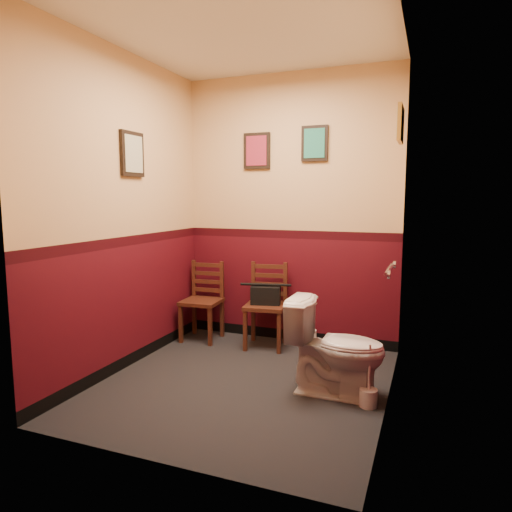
% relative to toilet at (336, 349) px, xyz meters
% --- Properties ---
extents(floor, '(2.20, 2.40, 0.00)m').
position_rel_toilet_xyz_m(floor, '(-0.72, -0.05, -0.36)').
color(floor, black).
rests_on(floor, ground).
extents(ceiling, '(2.20, 2.40, 0.00)m').
position_rel_toilet_xyz_m(ceiling, '(-0.72, -0.05, 2.34)').
color(ceiling, silver).
rests_on(ceiling, ground).
extents(wall_back, '(2.20, 0.00, 2.70)m').
position_rel_toilet_xyz_m(wall_back, '(-0.72, 1.15, 0.99)').
color(wall_back, '#430A13').
rests_on(wall_back, ground).
extents(wall_front, '(2.20, 0.00, 2.70)m').
position_rel_toilet_xyz_m(wall_front, '(-0.72, -1.25, 0.99)').
color(wall_front, '#430A13').
rests_on(wall_front, ground).
extents(wall_left, '(0.00, 2.40, 2.70)m').
position_rel_toilet_xyz_m(wall_left, '(-1.82, -0.05, 0.99)').
color(wall_left, '#430A13').
rests_on(wall_left, ground).
extents(wall_right, '(0.00, 2.40, 2.70)m').
position_rel_toilet_xyz_m(wall_right, '(0.38, -0.05, 0.99)').
color(wall_right, '#430A13').
rests_on(wall_right, ground).
extents(grab_bar, '(0.05, 0.56, 0.06)m').
position_rel_toilet_xyz_m(grab_bar, '(0.35, 0.20, 0.59)').
color(grab_bar, silver).
rests_on(grab_bar, wall_right).
extents(framed_print_back_a, '(0.28, 0.04, 0.36)m').
position_rel_toilet_xyz_m(framed_print_back_a, '(-1.07, 1.13, 1.59)').
color(framed_print_back_a, black).
rests_on(framed_print_back_a, wall_back).
extents(framed_print_back_b, '(0.26, 0.04, 0.34)m').
position_rel_toilet_xyz_m(framed_print_back_b, '(-0.47, 1.13, 1.64)').
color(framed_print_back_b, black).
rests_on(framed_print_back_b, wall_back).
extents(framed_print_left, '(0.04, 0.30, 0.38)m').
position_rel_toilet_xyz_m(framed_print_left, '(-1.80, 0.05, 1.49)').
color(framed_print_left, black).
rests_on(framed_print_left, wall_left).
extents(framed_print_right, '(0.04, 0.34, 0.28)m').
position_rel_toilet_xyz_m(framed_print_right, '(0.36, 0.55, 1.69)').
color(framed_print_right, olive).
rests_on(framed_print_right, wall_right).
extents(toilet, '(0.73, 0.42, 0.72)m').
position_rel_toilet_xyz_m(toilet, '(0.00, 0.00, 0.00)').
color(toilet, white).
rests_on(toilet, floor).
extents(toilet_brush, '(0.13, 0.13, 0.46)m').
position_rel_toilet_xyz_m(toilet_brush, '(0.26, -0.12, -0.28)').
color(toilet_brush, silver).
rests_on(toilet_brush, floor).
extents(chair_left, '(0.40, 0.40, 0.81)m').
position_rel_toilet_xyz_m(chair_left, '(-1.57, 0.86, 0.05)').
color(chair_left, '#421F14').
rests_on(chair_left, floor).
extents(chair_right, '(0.44, 0.44, 0.83)m').
position_rel_toilet_xyz_m(chair_right, '(-0.87, 0.89, 0.06)').
color(chair_right, '#421F14').
rests_on(chair_right, floor).
extents(handbag, '(0.31, 0.20, 0.21)m').
position_rel_toilet_xyz_m(handbag, '(-0.87, 0.85, 0.17)').
color(handbag, black).
rests_on(handbag, chair_right).
extents(tp_stack, '(0.21, 0.11, 0.18)m').
position_rel_toilet_xyz_m(tp_stack, '(-0.44, 1.00, -0.28)').
color(tp_stack, silver).
rests_on(tp_stack, floor).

